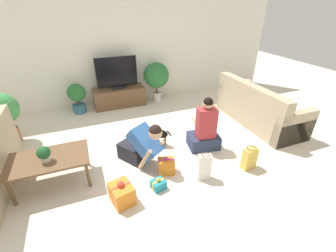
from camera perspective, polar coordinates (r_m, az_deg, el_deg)
The scene contains 18 objects.
ground_plane at distance 3.84m, azimuth -3.70°, elevation -7.77°, with size 16.00×16.00×0.00m, color beige.
wall_back at distance 5.73m, azimuth -12.76°, elevation 18.46°, with size 8.40×0.06×2.60m.
sofa_right at distance 5.09m, azimuth 21.85°, elevation 4.00°, with size 0.83×1.94×0.87m.
coffee_table at distance 3.50m, azimuth -28.00°, elevation -7.81°, with size 1.04×0.63×0.44m.
tv_console at distance 5.71m, azimuth -12.22°, elevation 7.26°, with size 1.22×0.46×0.46m.
tv at distance 5.54m, azimuth -12.84°, elevation 12.65°, with size 0.95×0.20×0.74m.
potted_plant_back_left at distance 5.55m, azimuth -22.12°, elevation 7.15°, with size 0.40×0.40×0.69m.
potted_plant_corner_left at distance 4.86m, azimuth -36.42°, elevation 2.81°, with size 0.55×0.55×0.95m.
potted_plant_back_right at distance 5.74m, azimuth -2.97°, elevation 12.53°, with size 0.63×0.63×1.00m.
person_kneeling at distance 3.51m, azimuth -6.70°, elevation -4.86°, with size 0.68×0.82×0.80m.
person_sitting at distance 3.93m, azimuth 9.30°, elevation -1.18°, with size 0.58×0.54×0.97m.
dog at distance 4.01m, azimuth -2.98°, elevation -1.87°, with size 0.44×0.34×0.35m.
gift_box_a at distance 3.08m, azimuth -11.65°, elevation -16.43°, with size 0.33×0.37×0.33m.
gift_box_b at distance 3.23m, azimuth -2.47°, elevation -14.59°, with size 0.22×0.20×0.18m.
gift_box_c at distance 3.44m, azimuth -0.43°, elevation -10.15°, with size 0.28×0.23×0.30m.
gift_bag_a at distance 3.71m, azimuth 19.97°, elevation -7.73°, with size 0.23×0.16×0.38m.
gift_bag_b at distance 3.33m, azimuth 9.20°, elevation -10.22°, with size 0.20×0.15×0.44m.
tabletop_plant at distance 3.36m, azimuth -29.02°, elevation -6.14°, with size 0.17×0.17×0.22m.
Camera 1 is at (-0.88, -2.94, 2.31)m, focal length 24.00 mm.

